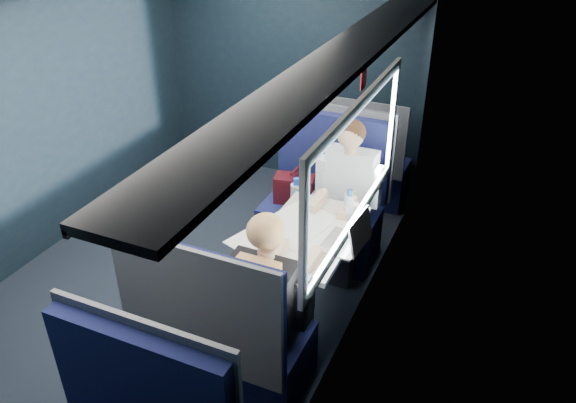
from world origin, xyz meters
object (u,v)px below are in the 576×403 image
at_px(seat_bay_near, 322,206).
at_px(laptop, 351,238).
at_px(man, 346,191).
at_px(seat_row_front, 356,164).
at_px(table, 305,240).
at_px(bottle_small, 349,206).
at_px(cup, 355,209).
at_px(woman, 271,294).
at_px(seat_bay_far, 224,338).

bearing_deg(seat_bay_near, laptop, -59.27).
height_order(man, laptop, man).
height_order(seat_row_front, laptop, seat_row_front).
xyz_separation_m(seat_bay_near, man, (0.26, -0.17, 0.30)).
bearing_deg(table, seat_bay_near, 102.59).
xyz_separation_m(bottle_small, cup, (0.02, 0.08, -0.06)).
bearing_deg(seat_bay_near, table, -77.41).
relative_size(seat_row_front, woman, 0.88).
bearing_deg(laptop, seat_bay_near, 120.73).
xyz_separation_m(table, seat_row_front, (-0.18, 1.80, -0.25)).
height_order(table, laptop, laptop).
bearing_deg(cup, table, -124.54).
bearing_deg(man, table, -95.52).
height_order(woman, cup, woman).
xyz_separation_m(seat_row_front, bottle_small, (0.41, -1.51, 0.44)).
bearing_deg(table, bottle_small, 51.82).
height_order(seat_bay_near, seat_bay_far, same).
bearing_deg(seat_bay_far, laptop, 56.93).
relative_size(table, bottle_small, 4.21).
bearing_deg(table, seat_row_front, 95.80).
bearing_deg(bottle_small, table, -128.18).
bearing_deg(bottle_small, cup, 72.16).
height_order(laptop, cup, laptop).
bearing_deg(seat_bay_far, woman, 33.82).
height_order(man, cup, man).
xyz_separation_m(laptop, bottle_small, (-0.13, 0.34, 0.04)).
relative_size(man, cup, 15.33).
relative_size(man, bottle_small, 5.56).
xyz_separation_m(man, woman, (0.00, -1.41, 0.01)).
xyz_separation_m(seat_bay_far, bottle_small, (0.41, 1.16, 0.43)).
bearing_deg(seat_bay_near, cup, -49.07).
height_order(table, bottle_small, bottle_small).
xyz_separation_m(table, laptop, (0.35, -0.05, 0.14)).
relative_size(seat_row_front, cup, 13.45).
relative_size(seat_row_front, man, 0.88).
height_order(table, cup, cup).
relative_size(seat_bay_near, seat_row_front, 1.09).
distance_m(table, cup, 0.45).
bearing_deg(laptop, seat_row_front, 106.18).
relative_size(seat_bay_far, seat_row_front, 1.09).
distance_m(table, seat_bay_far, 0.93).
relative_size(table, man, 0.76).
height_order(seat_bay_far, man, man).
relative_size(table, laptop, 2.85).
bearing_deg(man, seat_row_front, 102.83).
bearing_deg(seat_row_front, laptop, -73.82).
distance_m(seat_row_front, bottle_small, 1.62).
relative_size(seat_bay_near, woman, 0.95).
distance_m(table, seat_row_front, 1.82).
bearing_deg(man, woman, -90.00).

